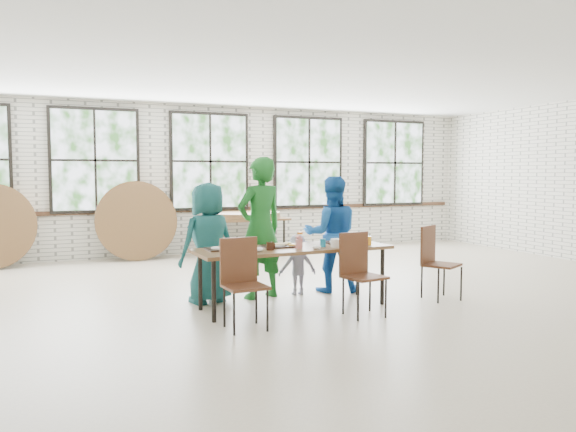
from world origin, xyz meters
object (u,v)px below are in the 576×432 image
at_px(chair_near_left, 242,275).
at_px(chair_near_right, 359,267).
at_px(dining_table, 293,251).
at_px(storage_table, 243,221).

bearing_deg(chair_near_left, chair_near_right, -3.68).
distance_m(dining_table, chair_near_left, 1.05).
bearing_deg(storage_table, dining_table, -102.21).
distance_m(chair_near_right, storage_table, 5.00).
distance_m(dining_table, chair_near_right, 0.84).
distance_m(chair_near_left, storage_table, 5.25).
distance_m(dining_table, storage_table, 4.45).
xyz_separation_m(dining_table, chair_near_right, (0.56, -0.61, -0.13)).
height_order(chair_near_left, chair_near_right, same).
xyz_separation_m(dining_table, storage_table, (0.81, 4.38, -0.00)).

